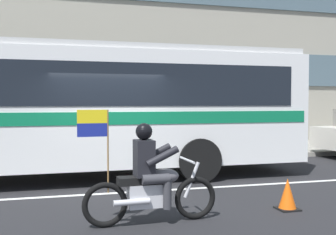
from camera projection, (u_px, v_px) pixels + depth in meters
ground_plane at (109, 187)px, 8.88m from camera, size 60.00×60.00×0.00m
sidewalk_curb at (92, 155)px, 13.80m from camera, size 28.00×3.80×0.15m
lane_center_stripe at (112, 193)px, 8.30m from camera, size 26.60×0.14×0.01m
office_building_facade at (87, 30)px, 15.82m from camera, size 28.00×0.89×9.43m
transit_bus at (44, 102)px, 9.60m from camera, size 12.79×2.70×3.22m
motorcycle_with_rider at (150, 181)px, 6.22m from camera, size 2.20×0.64×1.78m
fire_hydrant at (160, 143)px, 13.28m from camera, size 0.22×0.30×0.75m
traffic_cone at (287, 195)px, 7.04m from camera, size 0.36×0.36×0.55m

